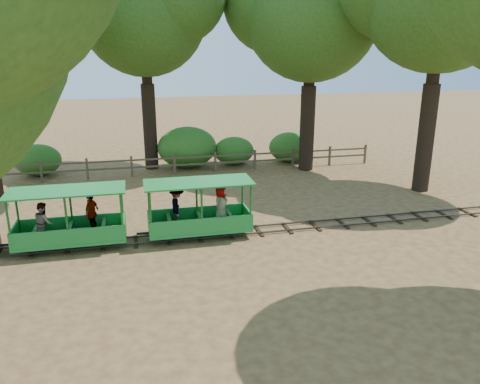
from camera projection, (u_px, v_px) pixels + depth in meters
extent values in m
plane|color=#A37946|center=(229.00, 234.00, 15.33)|extent=(90.00, 90.00, 0.00)
cube|color=#3F3D3A|center=(231.00, 235.00, 15.03)|extent=(22.00, 0.05, 0.05)
cube|color=#3F3D3A|center=(227.00, 229.00, 15.59)|extent=(22.00, 0.05, 0.05)
cube|color=#382314|center=(229.00, 233.00, 15.32)|extent=(0.12, 1.00, 0.05)
cube|color=#382314|center=(69.00, 248.00, 14.23)|extent=(0.12, 1.00, 0.05)
cube|color=#382314|center=(368.00, 221.00, 16.41)|extent=(0.12, 1.00, 0.05)
cube|color=#1F8E35|center=(72.00, 239.00, 14.18)|extent=(3.24, 1.24, 0.10)
cube|color=#16611F|center=(72.00, 242.00, 14.21)|extent=(2.91, 0.48, 0.13)
cube|color=#1F8E35|center=(69.00, 237.00, 13.55)|extent=(3.24, 0.06, 0.48)
cube|color=#1F8E35|center=(73.00, 223.00, 14.63)|extent=(3.24, 0.06, 0.48)
cube|color=#1F8E35|center=(66.00, 191.00, 13.73)|extent=(3.38, 1.38, 0.05)
cylinder|color=#16611F|center=(9.00, 226.00, 13.09)|extent=(0.07, 0.07, 1.52)
cylinder|color=#16611F|center=(18.00, 213.00, 14.14)|extent=(0.07, 0.07, 1.52)
cylinder|color=#16611F|center=(122.00, 217.00, 13.76)|extent=(0.07, 0.07, 1.52)
cylinder|color=#16611F|center=(122.00, 205.00, 14.81)|extent=(0.07, 0.07, 1.52)
cube|color=#16611F|center=(37.00, 234.00, 13.89)|extent=(0.11, 1.05, 0.38)
cube|color=#16611F|center=(71.00, 231.00, 14.11)|extent=(0.11, 1.05, 0.38)
cube|color=#16611F|center=(104.00, 229.00, 14.32)|extent=(0.11, 1.05, 0.38)
cylinder|color=black|center=(34.00, 248.00, 13.67)|extent=(0.27, 0.06, 0.27)
cylinder|color=black|center=(38.00, 240.00, 14.27)|extent=(0.27, 0.06, 0.27)
cylinder|color=black|center=(107.00, 242.00, 14.12)|extent=(0.27, 0.06, 0.27)
cylinder|color=black|center=(108.00, 234.00, 14.72)|extent=(0.27, 0.06, 0.27)
imported|color=gray|center=(44.00, 223.00, 13.62)|extent=(0.66, 0.73, 1.23)
imported|color=gray|center=(92.00, 213.00, 14.30)|extent=(0.60, 0.83, 1.30)
cube|color=#1F8E35|center=(200.00, 228.00, 15.03)|extent=(3.24, 1.24, 0.10)
cube|color=#16611F|center=(200.00, 231.00, 15.06)|extent=(2.91, 0.48, 0.13)
cube|color=#1F8E35|center=(202.00, 226.00, 14.40)|extent=(3.24, 0.06, 0.48)
cube|color=#1F8E35|center=(197.00, 213.00, 15.48)|extent=(3.24, 0.06, 0.48)
cube|color=#1F8E35|center=(199.00, 182.00, 14.58)|extent=(3.38, 1.38, 0.05)
cylinder|color=#16611F|center=(151.00, 215.00, 13.95)|extent=(0.07, 0.07, 1.52)
cylinder|color=#16611F|center=(149.00, 203.00, 14.99)|extent=(0.07, 0.07, 1.52)
cylinder|color=#16611F|center=(251.00, 207.00, 14.62)|extent=(0.07, 0.07, 1.52)
cylinder|color=#16611F|center=(242.00, 197.00, 15.66)|extent=(0.07, 0.07, 1.52)
cube|color=#16611F|center=(169.00, 223.00, 14.75)|extent=(0.11, 1.05, 0.38)
cube|color=#16611F|center=(200.00, 221.00, 14.96)|extent=(0.11, 1.05, 0.38)
cube|color=#16611F|center=(229.00, 218.00, 15.17)|extent=(0.11, 1.05, 0.38)
cylinder|color=black|center=(168.00, 237.00, 14.52)|extent=(0.27, 0.06, 0.27)
cylinder|color=black|center=(167.00, 229.00, 15.13)|extent=(0.27, 0.06, 0.27)
cylinder|color=black|center=(233.00, 231.00, 14.98)|extent=(0.27, 0.06, 0.27)
cylinder|color=black|center=(229.00, 224.00, 15.58)|extent=(0.27, 0.06, 0.27)
imported|color=gray|center=(177.00, 206.00, 14.99)|extent=(0.57, 0.87, 1.27)
imported|color=gray|center=(221.00, 206.00, 14.92)|extent=(0.64, 0.77, 1.34)
cylinder|color=#2D2116|center=(150.00, 127.00, 23.11)|extent=(0.66, 0.66, 4.18)
cylinder|color=#2D2116|center=(146.00, 58.00, 22.14)|extent=(0.50, 0.50, 2.39)
sphere|color=#285219|center=(143.00, 11.00, 21.52)|extent=(5.96, 5.96, 5.96)
cylinder|color=#2D2116|center=(307.00, 129.00, 22.90)|extent=(0.72, 0.72, 4.09)
cylinder|color=#2D2116|center=(310.00, 61.00, 21.95)|extent=(0.54, 0.54, 2.34)
sphere|color=#285219|center=(312.00, 13.00, 21.32)|extent=(6.27, 6.27, 6.27)
sphere|color=#285219|center=(276.00, 0.00, 21.85)|extent=(5.01, 5.01, 5.01)
cylinder|color=#2D2116|center=(426.00, 139.00, 19.42)|extent=(0.68, 0.68, 4.46)
cylinder|color=#2D2116|center=(436.00, 51.00, 18.39)|extent=(0.51, 0.51, 2.55)
cube|color=brown|center=(41.00, 171.00, 21.10)|extent=(0.10, 0.10, 1.00)
cube|color=brown|center=(87.00, 169.00, 21.54)|extent=(0.10, 0.10, 1.00)
cube|color=brown|center=(132.00, 167.00, 21.97)|extent=(0.10, 0.10, 1.00)
cube|color=brown|center=(174.00, 164.00, 22.41)|extent=(0.10, 0.10, 1.00)
cube|color=brown|center=(215.00, 162.00, 22.84)|extent=(0.10, 0.10, 1.00)
cube|color=brown|center=(255.00, 160.00, 23.28)|extent=(0.10, 0.10, 1.00)
cube|color=brown|center=(293.00, 158.00, 23.71)|extent=(0.10, 0.10, 1.00)
cube|color=brown|center=(330.00, 156.00, 24.15)|extent=(0.10, 0.10, 1.00)
cube|color=brown|center=(365.00, 154.00, 24.58)|extent=(0.10, 0.10, 1.00)
cube|color=brown|center=(195.00, 157.00, 22.54)|extent=(18.00, 0.06, 0.08)
cube|color=brown|center=(195.00, 164.00, 22.64)|extent=(18.00, 0.06, 0.08)
ellipsoid|color=#2D6B1E|center=(38.00, 160.00, 22.16)|extent=(2.17, 1.67, 1.50)
ellipsoid|color=#2D6B1E|center=(187.00, 147.00, 23.63)|extent=(2.98, 2.29, 2.07)
ellipsoid|color=#2D6B1E|center=(234.00, 151.00, 24.25)|extent=(2.10, 1.61, 1.45)
ellipsoid|color=#2D6B1E|center=(290.00, 147.00, 24.90)|extent=(2.28, 1.76, 1.58)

